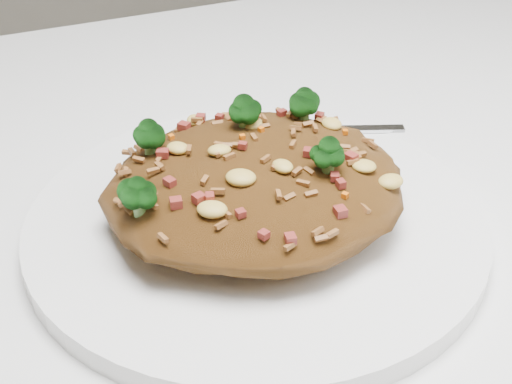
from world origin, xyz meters
TOP-DOWN VIEW (x-y plane):
  - dining_table at (0.00, 0.00)m, footprint 1.20×0.80m
  - plate at (0.07, -0.01)m, footprint 0.28×0.28m
  - fried_rice at (0.07, -0.01)m, footprint 0.18×0.17m
  - fork at (0.15, 0.06)m, footprint 0.16×0.08m

SIDE VIEW (x-z plane):
  - dining_table at x=0.00m, z-range 0.28..1.03m
  - plate at x=0.07m, z-range 0.75..0.76m
  - fork at x=0.15m, z-range 0.76..0.77m
  - fried_rice at x=0.07m, z-range 0.76..0.82m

